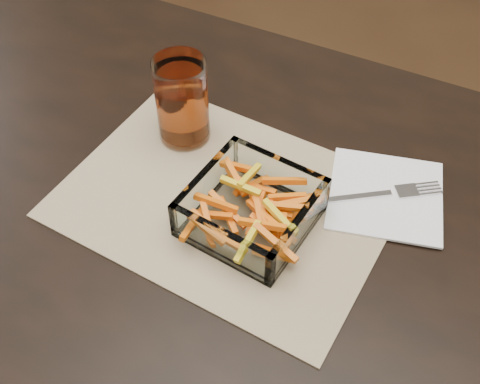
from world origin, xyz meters
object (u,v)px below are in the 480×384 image
at_px(dining_table, 294,291).
at_px(fork, 384,194).
at_px(tumbler, 182,103).
at_px(glass_bowl, 251,210).

bearing_deg(dining_table, fork, 65.28).
relative_size(tumbler, fork, 0.88).
height_order(glass_bowl, fork, glass_bowl).
relative_size(dining_table, fork, 10.20).
bearing_deg(tumbler, fork, 3.16).
height_order(dining_table, glass_bowl, glass_bowl).
xyz_separation_m(dining_table, tumbler, (-0.25, 0.13, 0.15)).
bearing_deg(glass_bowl, dining_table, -15.16).
xyz_separation_m(glass_bowl, fork, (0.15, 0.13, -0.02)).
bearing_deg(tumbler, glass_bowl, -33.03).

